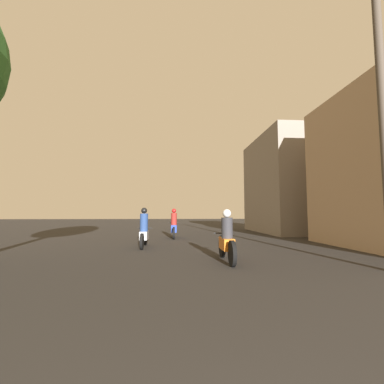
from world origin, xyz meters
TOP-DOWN VIEW (x-y plane):
  - motorcycle_orange at (1.07, 7.75)m, footprint 0.60×2.08m
  - motorcycle_silver at (-1.65, 11.01)m, footprint 0.60×1.94m
  - motorcycle_blue at (-0.44, 14.68)m, footprint 0.60×1.94m
  - building_right_far at (7.99, 18.52)m, footprint 4.70×7.48m
  - utility_pole_near at (4.72, 6.24)m, footprint 1.60×0.20m

SIDE VIEW (x-z plane):
  - motorcycle_orange at x=1.07m, z-range -0.15..1.35m
  - motorcycle_silver at x=-1.65m, z-range -0.16..1.44m
  - motorcycle_blue at x=-0.44m, z-range -0.16..1.46m
  - building_right_far at x=7.99m, z-range 0.00..6.89m
  - utility_pole_near at x=4.72m, z-range 0.17..7.88m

